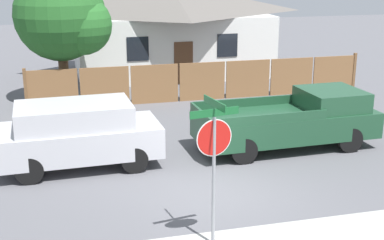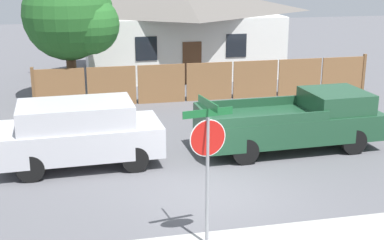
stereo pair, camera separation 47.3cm
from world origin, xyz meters
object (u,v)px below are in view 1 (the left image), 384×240
Objects in this scene: orange_pickup at (293,120)px; house at (169,26)px; oak_tree at (65,18)px; red_suv at (78,133)px; stop_sign at (214,148)px.

house is at bearing 93.38° from orange_pickup.
oak_tree is 0.95× the size of orange_pickup.
oak_tree reaches higher than red_suv.
oak_tree is 10.17m from orange_pickup.
house reaches higher than red_suv.
red_suv is (-0.01, -7.37, -2.46)m from oak_tree.
orange_pickup is at bearing -48.50° from oak_tree.
stop_sign is at bearing -66.50° from red_suv.
oak_tree is at bearing 88.05° from red_suv.
oak_tree is 1.74× the size of stop_sign.
oak_tree is 7.77m from red_suv.
oak_tree is 12.78m from stop_sign.
orange_pickup is (1.17, -12.72, -1.48)m from house.
house is 13.88m from red_suv.
red_suv is 1.48× the size of stop_sign.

